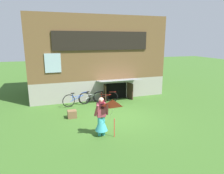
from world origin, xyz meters
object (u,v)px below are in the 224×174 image
person (101,120)px  bicycle_red (105,97)px  bicycle_blue (77,99)px  wooden_crate (72,114)px  kite (113,109)px  bicycle_silver (92,97)px

person → bicycle_red: 4.43m
person → bicycle_blue: (-0.37, 4.10, -0.28)m
bicycle_red → wooden_crate: bearing=-124.5°
bicycle_red → wooden_crate: (-2.29, -1.91, -0.16)m
bicycle_blue → wooden_crate: (-0.53, -1.82, -0.20)m
bicycle_red → bicycle_blue: bicycle_blue is taller
wooden_crate → kite: bearing=-66.1°
bicycle_red → person: bearing=-92.7°
bicycle_silver → bicycle_blue: (-0.93, -0.21, 0.02)m
person → bicycle_red: person is taller
bicycle_blue → person: bearing=-99.1°
bicycle_red → bicycle_blue: size_ratio=0.88×
bicycle_blue → bicycle_silver: bearing=-1.4°
person → bicycle_blue: person is taller
person → bicycle_blue: 4.12m
person → bicycle_silver: person is taller
bicycle_red → kite: bearing=-87.2°
person → wooden_crate: size_ratio=3.70×
bicycle_silver → person: bearing=-103.2°
kite → bicycle_red: bearing=77.2°
person → wooden_crate: person is taller
bicycle_red → wooden_crate: bicycle_red is taller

